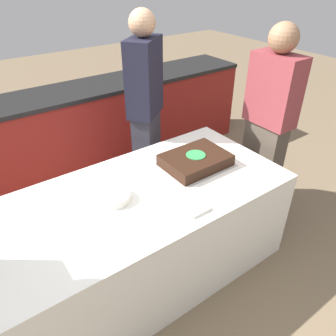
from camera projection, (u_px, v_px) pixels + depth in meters
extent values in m
plane|color=#7A664C|center=(139.00, 272.00, 2.46)|extent=(14.00, 14.00, 0.00)
cube|color=maroon|center=(56.00, 141.00, 3.28)|extent=(4.40, 0.55, 0.88)
cube|color=black|center=(47.00, 97.00, 3.03)|extent=(4.40, 0.58, 0.04)
cube|color=white|center=(136.00, 237.00, 2.27)|extent=(2.07, 0.95, 0.73)
cube|color=#B7B2AD|center=(195.00, 165.00, 2.36)|extent=(0.49, 0.38, 0.00)
cube|color=black|center=(196.00, 160.00, 2.34)|extent=(0.45, 0.34, 0.08)
cylinder|color=green|center=(196.00, 155.00, 2.32)|extent=(0.14, 0.14, 0.00)
cylinder|color=white|center=(114.00, 197.00, 2.01)|extent=(0.20, 0.20, 0.05)
cylinder|color=white|center=(165.00, 149.00, 2.56)|extent=(0.22, 0.22, 0.00)
cube|color=white|center=(198.00, 209.00, 1.93)|extent=(0.14, 0.09, 0.02)
cube|color=#282833|center=(148.00, 160.00, 2.96)|extent=(0.33, 0.31, 0.90)
cube|color=black|center=(144.00, 78.00, 2.55)|extent=(0.40, 0.37, 0.60)
sphere|color=tan|center=(142.00, 23.00, 2.34)|extent=(0.20, 0.20, 0.20)
cube|color=#4C4238|center=(260.00, 169.00, 2.84)|extent=(0.16, 0.33, 0.89)
cube|color=brown|center=(274.00, 90.00, 2.45)|extent=(0.20, 0.39, 0.53)
sphere|color=#936B4C|center=(284.00, 38.00, 2.25)|extent=(0.21, 0.21, 0.21)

